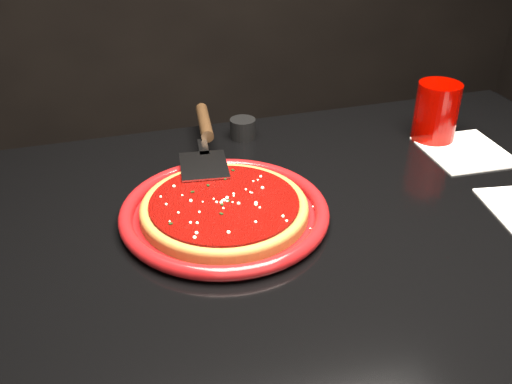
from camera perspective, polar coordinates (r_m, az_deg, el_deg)
plate at (r=0.88m, az=-3.17°, el=-1.99°), size 0.42×0.42×0.02m
pizza_crust at (r=0.88m, az=-3.18°, el=-1.79°), size 0.34×0.34×0.01m
pizza_crust_rim at (r=0.88m, az=-3.19°, el=-1.44°), size 0.34×0.34×0.02m
pizza_sauce at (r=0.87m, az=-3.20°, el=-1.18°), size 0.30×0.30×0.01m
parmesan_dusting at (r=0.87m, az=-3.21°, el=-0.82°), size 0.22×0.22×0.01m
basil_flecks at (r=0.87m, az=-3.21°, el=-0.87°), size 0.20×0.20×0.00m
pizza_server at (r=1.04m, az=-5.09°, el=5.25°), size 0.14×0.34×0.03m
cup at (r=1.16m, az=17.57°, el=7.63°), size 0.10×0.10×0.11m
napkin_b at (r=1.15m, az=20.15°, el=3.86°), size 0.16×0.17×0.00m
ramekin at (r=1.13m, az=-1.33°, el=6.37°), size 0.06×0.06×0.04m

